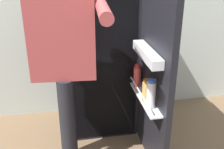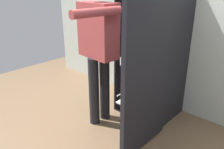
{
  "view_description": "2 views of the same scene",
  "coord_description": "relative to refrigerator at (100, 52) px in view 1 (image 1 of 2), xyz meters",
  "views": [
    {
      "loc": [
        -0.31,
        -1.96,
        1.66
      ],
      "look_at": [
        0.04,
        -0.08,
        0.82
      ],
      "focal_mm": 44.32,
      "sensor_mm": 36.0,
      "label": 1
    },
    {
      "loc": [
        1.44,
        -1.74,
        1.59
      ],
      "look_at": [
        -0.06,
        -0.1,
        0.69
      ],
      "focal_mm": 36.36,
      "sensor_mm": 36.0,
      "label": 2
    }
  ],
  "objects": [
    {
      "name": "refrigerator",
      "position": [
        0.0,
        0.0,
        0.0
      ],
      "size": [
        0.75,
        1.29,
        1.6
      ],
      "color": "black",
      "rests_on": "ground_plane"
    },
    {
      "name": "person",
      "position": [
        -0.33,
        -0.54,
        0.2
      ],
      "size": [
        0.56,
        0.8,
        1.65
      ],
      "color": "black",
      "rests_on": "ground_plane"
    }
  ]
}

